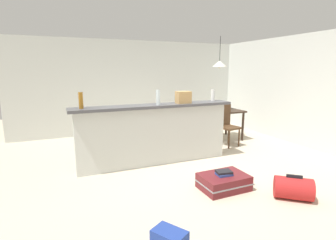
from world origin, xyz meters
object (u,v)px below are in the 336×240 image
Objects in this scene: bottle_amber at (81,100)px; duffel_bag_red at (293,188)px; bottle_clear at (158,97)px; suitcase_flat_maroon at (224,182)px; book_stack at (224,173)px; dining_chair_near_partition at (227,123)px; dining_table at (218,114)px; bottle_white at (213,95)px; pendant_lamp at (220,64)px; grocery_bag at (183,97)px.

duffel_bag_red is (2.51, -1.97, -1.09)m from bottle_amber.
bottle_clear is (1.28, -0.08, 0.00)m from bottle_amber.
book_stack reaches higher than suitcase_flat_maroon.
bottle_clear is 1.09× the size of book_stack.
duffel_bag_red is (-0.68, -2.51, -0.36)m from dining_chair_near_partition.
dining_chair_near_partition reaches higher than dining_table.
bottle_amber is 1.07× the size of book_stack.
pendant_lamp is at bearing 51.42° from bottle_white.
grocery_bag reaches higher than book_stack.
bottle_white is at bearing 1.88° from bottle_amber.
suitcase_flat_maroon is at bearing -121.62° from dining_table.
dining_table is (2.02, 1.13, -0.60)m from bottle_clear.
bottle_clear is at bearing -150.69° from dining_table.
book_stack is (-0.70, 0.61, 0.10)m from duffel_bag_red.
dining_table is at bearing 29.31° from bottle_clear.
bottle_clear is at bearing -3.67° from bottle_amber.
suitcase_flat_maroon is at bearing -115.40° from bottle_white.
bottle_white is at bearing 7.67° from bottle_clear.
pendant_lamp is at bearing 58.63° from book_stack.
dining_table is at bearing 50.49° from bottle_white.
grocery_bag is at bearing 5.73° from bottle_clear.
bottle_white is 0.24× the size of dining_chair_near_partition.
bottle_white is 1.94m from suitcase_flat_maroon.
bottle_white reaches higher than duffel_bag_red.
bottle_amber is 0.47× the size of duffel_bag_red.
bottle_amber is 3.37m from duffel_bag_red.
dining_table is 1.96× the size of duffel_bag_red.
pendant_lamp is (0.12, 0.55, 1.35)m from dining_chair_near_partition.
suitcase_flat_maroon is 3.41× the size of book_stack.
bottle_clear is 2.39m from dining_table.
suitcase_flat_maroon is at bearing -121.31° from pendant_lamp.
pendant_lamp reaches higher than grocery_bag.
grocery_bag is at bearing -144.29° from dining_table.
pendant_lamp is (3.31, 1.09, 0.62)m from bottle_amber.
grocery_bag reaches higher than dining_chair_near_partition.
bottle_white is at bearing 64.45° from book_stack.
dining_table is (3.30, 1.05, -0.60)m from bottle_amber.
pendant_lamp reaches higher than bottle_white.
dining_chair_near_partition is 1.66× the size of duffel_bag_red.
dining_table is at bearing 78.00° from dining_chair_near_partition.
pendant_lamp reaches higher than bottle_clear.
suitcase_flat_maroon is at bearing -125.92° from dining_chair_near_partition.
duffel_bag_red is (-0.79, -3.06, -1.71)m from pendant_lamp.
grocery_bag is 1.65m from book_stack.
suitcase_flat_maroon is (-1.48, -2.41, -0.54)m from dining_table.
bottle_clear is 1.79m from suitcase_flat_maroon.
bottle_clear is at bearing -172.33° from bottle_white.
duffel_bag_red is (1.23, -1.89, -1.10)m from bottle_clear.
dining_chair_near_partition is 2.37m from book_stack.
bottle_white reaches higher than dining_table.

